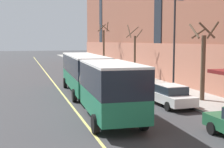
% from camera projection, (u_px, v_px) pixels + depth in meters
% --- Properties ---
extents(ground_plane, '(260.00, 260.00, 0.00)m').
position_uv_depth(ground_plane, '(94.00, 110.00, 21.31)').
color(ground_plane, '#38383A').
extents(sidewalk, '(4.40, 160.00, 0.15)m').
position_uv_depth(sidewalk, '(186.00, 95.00, 26.61)').
color(sidewalk, '#9E9B93').
rests_on(sidewalk, ground).
extents(city_bus, '(3.53, 19.36, 3.46)m').
position_uv_depth(city_bus, '(92.00, 76.00, 23.75)').
color(city_bus, '#1E704C').
rests_on(city_bus, ground).
extents(parked_car_green_1, '(2.01, 4.45, 1.56)m').
position_uv_depth(parked_car_green_1, '(83.00, 64.00, 51.94)').
color(parked_car_green_1, '#23603D').
rests_on(parked_car_green_1, ground).
extents(parked_car_white_2, '(1.95, 4.66, 1.56)m').
position_uv_depth(parked_car_white_2, '(118.00, 77.00, 33.93)').
color(parked_car_white_2, silver).
rests_on(parked_car_white_2, ground).
extents(parked_car_silver_4, '(2.05, 4.72, 1.56)m').
position_uv_depth(parked_car_silver_4, '(94.00, 68.00, 45.31)').
color(parked_car_silver_4, '#B7B7BC').
rests_on(parked_car_silver_4, ground).
extents(parked_car_white_5, '(2.11, 4.83, 1.56)m').
position_uv_depth(parked_car_white_5, '(170.00, 95.00, 22.39)').
color(parked_car_white_5, silver).
rests_on(parked_car_white_5, ground).
extents(street_tree_mid_block, '(1.77, 1.72, 5.96)m').
position_uv_depth(street_tree_mid_block, '(203.00, 60.00, 23.67)').
color(street_tree_mid_block, brown).
rests_on(street_tree_mid_block, sidewalk).
extents(street_tree_far_uptown, '(1.70, 1.64, 6.50)m').
position_uv_depth(street_tree_far_uptown, '(134.00, 52.00, 37.94)').
color(street_tree_far_uptown, brown).
rests_on(street_tree_far_uptown, sidewalk).
extents(street_tree_far_downtown, '(1.79, 1.83, 7.62)m').
position_uv_depth(street_tree_far_downtown, '(104.00, 45.00, 52.03)').
color(street_tree_far_downtown, brown).
rests_on(street_tree_far_downtown, sidewalk).
extents(street_lamp, '(0.36, 1.48, 7.86)m').
position_uv_depth(street_lamp, '(176.00, 38.00, 24.80)').
color(street_lamp, '#2D2D30').
rests_on(street_lamp, sidewalk).
extents(fire_hydrant, '(0.42, 0.24, 0.72)m').
position_uv_depth(fire_hydrant, '(175.00, 94.00, 24.91)').
color(fire_hydrant, red).
rests_on(fire_hydrant, sidewalk).
extents(lane_centerline, '(0.16, 140.00, 0.01)m').
position_uv_depth(lane_centerline, '(69.00, 102.00, 23.82)').
color(lane_centerline, '#E0D66B').
rests_on(lane_centerline, ground).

